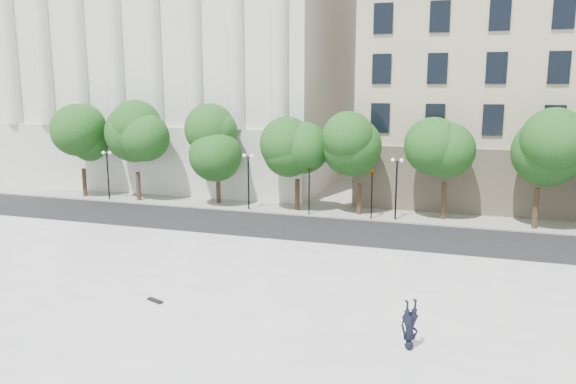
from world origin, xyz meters
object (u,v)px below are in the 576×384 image
(skateboard, at_px, (155,301))
(traffic_light_west, at_px, (309,167))
(traffic_light_east, at_px, (372,169))
(person_lying, at_px, (409,342))

(skateboard, bearing_deg, traffic_light_west, 105.96)
(traffic_light_east, bearing_deg, skateboard, -107.62)
(traffic_light_west, bearing_deg, person_lying, -65.36)
(traffic_light_west, height_order, person_lying, traffic_light_west)
(traffic_light_east, height_order, skateboard, traffic_light_east)
(traffic_light_west, relative_size, skateboard, 4.97)
(traffic_light_west, distance_m, person_lying, 22.54)
(traffic_light_east, relative_size, skateboard, 5.04)
(traffic_light_east, bearing_deg, traffic_light_west, 180.00)
(traffic_light_west, relative_size, traffic_light_east, 0.99)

